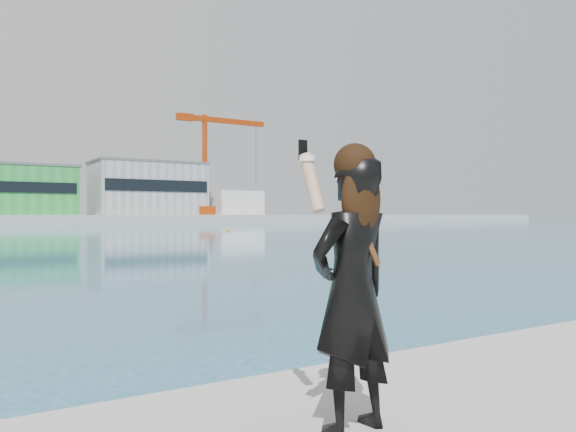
% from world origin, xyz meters
% --- Properties ---
extents(warehouse_grey_right, '(25.50, 15.35, 12.50)m').
position_xyz_m(warehouse_grey_right, '(40.00, 127.98, 8.26)').
color(warehouse_grey_right, gray).
rests_on(warehouse_grey_right, far_quay).
extents(ancillary_shed, '(12.00, 10.00, 6.00)m').
position_xyz_m(ancillary_shed, '(62.00, 126.00, 5.00)').
color(ancillary_shed, silver).
rests_on(ancillary_shed, far_quay).
extents(dock_crane, '(23.00, 4.00, 24.00)m').
position_xyz_m(dock_crane, '(53.20, 122.00, 15.07)').
color(dock_crane, '#C33B0B').
rests_on(dock_crane, far_quay).
extents(flagpole_right, '(1.28, 0.16, 8.00)m').
position_xyz_m(flagpole_right, '(22.09, 121.00, 6.54)').
color(flagpole_right, silver).
rests_on(flagpole_right, far_quay).
extents(buoy_near, '(0.50, 0.50, 0.50)m').
position_xyz_m(buoy_near, '(28.21, 59.86, 0.00)').
color(buoy_near, '#FFB60D').
rests_on(buoy_near, ground).
extents(woman, '(0.62, 0.45, 1.68)m').
position_xyz_m(woman, '(-0.12, -0.29, 1.65)').
color(woman, black).
rests_on(woman, near_quay).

